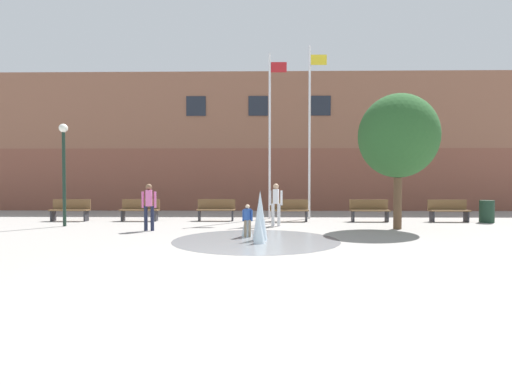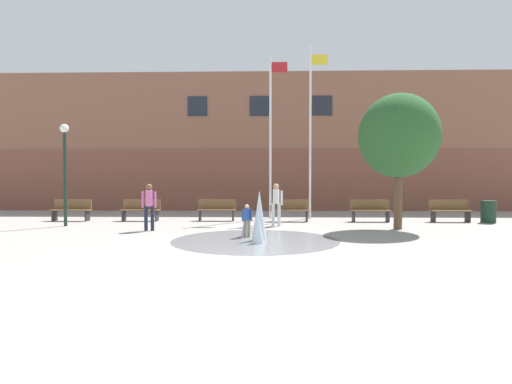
% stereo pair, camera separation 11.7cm
% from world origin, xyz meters
% --- Properties ---
extents(ground_plane, '(100.00, 100.00, 0.00)m').
position_xyz_m(ground_plane, '(0.00, 0.00, 0.00)').
color(ground_plane, gray).
extents(library_building, '(36.00, 6.05, 7.83)m').
position_xyz_m(library_building, '(0.00, 18.78, 3.91)').
color(library_building, brown).
rests_on(library_building, ground).
extents(splash_fountain, '(4.75, 4.75, 1.42)m').
position_xyz_m(splash_fountain, '(0.08, 4.64, 0.42)').
color(splash_fountain, gray).
rests_on(splash_fountain, ground).
extents(park_bench_far_left, '(1.60, 0.44, 0.91)m').
position_xyz_m(park_bench_far_left, '(-7.84, 9.88, 0.48)').
color(park_bench_far_left, '#28282D').
rests_on(park_bench_far_left, ground).
extents(park_bench_left_of_flagpoles, '(1.60, 0.44, 0.91)m').
position_xyz_m(park_bench_left_of_flagpoles, '(-4.92, 9.96, 0.48)').
color(park_bench_left_of_flagpoles, '#28282D').
rests_on(park_bench_left_of_flagpoles, ground).
extents(park_bench_under_left_flagpole, '(1.60, 0.44, 0.91)m').
position_xyz_m(park_bench_under_left_flagpole, '(-1.72, 10.11, 0.48)').
color(park_bench_under_left_flagpole, '#28282D').
rests_on(park_bench_under_left_flagpole, ground).
extents(park_bench_center, '(1.60, 0.44, 0.91)m').
position_xyz_m(park_bench_center, '(1.36, 9.87, 0.48)').
color(park_bench_center, '#28282D').
rests_on(park_bench_center, ground).
extents(park_bench_under_right_flagpole, '(1.60, 0.44, 0.91)m').
position_xyz_m(park_bench_under_right_flagpole, '(4.68, 9.87, 0.48)').
color(park_bench_under_right_flagpole, '#28282D').
rests_on(park_bench_under_right_flagpole, ground).
extents(park_bench_far_right, '(1.60, 0.44, 0.91)m').
position_xyz_m(park_bench_far_right, '(7.92, 9.83, 0.48)').
color(park_bench_far_right, '#28282D').
rests_on(park_bench_far_right, ground).
extents(adult_near_bench, '(0.50, 0.38, 1.59)m').
position_xyz_m(adult_near_bench, '(-3.59, 6.67, 0.93)').
color(adult_near_bench, '#1E233D').
rests_on(adult_near_bench, ground).
extents(teen_by_trashcan, '(0.50, 0.36, 1.59)m').
position_xyz_m(teen_by_trashcan, '(0.75, 8.15, 0.93)').
color(teen_by_trashcan, silver).
rests_on(teen_by_trashcan, ground).
extents(child_in_fountain, '(0.31, 0.24, 0.99)m').
position_xyz_m(child_in_fountain, '(-0.20, 5.20, 0.58)').
color(child_in_fountain, '#89755B').
rests_on(child_in_fountain, ground).
extents(flagpole_left, '(0.80, 0.10, 7.35)m').
position_xyz_m(flagpole_left, '(0.59, 11.11, 3.92)').
color(flagpole_left, silver).
rests_on(flagpole_left, ground).
extents(flagpole_right, '(0.80, 0.10, 7.67)m').
position_xyz_m(flagpole_right, '(2.36, 11.11, 4.08)').
color(flagpole_right, silver).
rests_on(flagpole_right, ground).
extents(lamp_post_left_lane, '(0.32, 0.32, 3.80)m').
position_xyz_m(lamp_post_left_lane, '(-7.12, 7.96, 2.49)').
color(lamp_post_left_lane, '#192D23').
rests_on(lamp_post_left_lane, ground).
extents(trash_can, '(0.56, 0.56, 0.90)m').
position_xyz_m(trash_can, '(9.32, 9.53, 0.45)').
color(trash_can, '#193323').
rests_on(trash_can, ground).
extents(street_tree_near_building, '(2.75, 2.75, 4.72)m').
position_xyz_m(street_tree_near_building, '(4.98, 7.31, 3.24)').
color(street_tree_near_building, brown).
rests_on(street_tree_near_building, ground).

